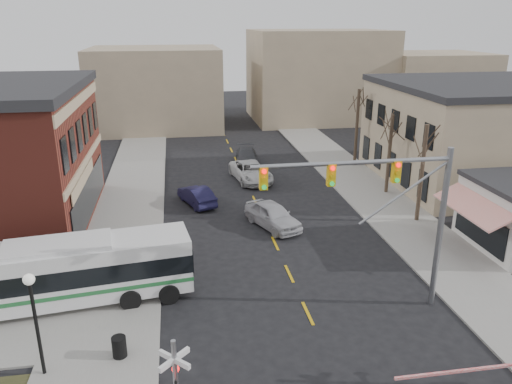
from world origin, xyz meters
TOP-DOWN VIEW (x-y plane):
  - ground at (0.00, 0.00)m, footprint 160.00×160.00m
  - sidewalk_west at (-9.50, 20.00)m, footprint 5.00×60.00m
  - sidewalk_east at (9.50, 20.00)m, footprint 5.00×60.00m
  - tan_building at (22.00, 20.00)m, footprint 20.30×15.30m
  - tree_east_a at (10.50, 12.00)m, footprint 0.28×0.28m
  - tree_east_b at (10.80, 18.00)m, footprint 0.28×0.28m
  - tree_east_c at (11.00, 26.00)m, footprint 0.28×0.28m
  - transit_bus at (-11.67, 4.67)m, footprint 12.72×4.33m
  - traffic_signal_mast at (3.68, 1.87)m, footprint 9.21×0.30m
  - street_lamp at (-11.48, -0.58)m, footprint 0.44×0.44m
  - trash_bin at (-8.60, 0.01)m, footprint 0.60×0.60m
  - car_a at (0.37, 12.68)m, footprint 3.73×5.31m
  - car_b at (-4.50, 17.88)m, footprint 2.95×4.61m
  - car_c at (0.47, 23.08)m, footprint 3.55×6.17m
  - car_d at (0.86, 28.48)m, footprint 2.65×5.28m
  - pedestrian_near at (-9.22, 4.56)m, footprint 0.48×0.67m
  - pedestrian_far at (-10.49, 7.36)m, footprint 1.08×1.12m

SIDE VIEW (x-z plane):
  - ground at x=0.00m, z-range 0.00..0.00m
  - sidewalk_west at x=-9.50m, z-range 0.00..0.12m
  - sidewalk_east at x=9.50m, z-range 0.00..0.12m
  - trash_bin at x=-8.60m, z-range 0.12..1.03m
  - car_b at x=-4.50m, z-range 0.00..1.43m
  - car_d at x=0.86m, z-range 0.00..1.47m
  - car_c at x=0.47m, z-range 0.00..1.62m
  - car_a at x=0.37m, z-range 0.00..1.68m
  - pedestrian_near at x=-9.22m, z-range 0.12..1.85m
  - pedestrian_far at x=-10.49m, z-range 0.12..1.94m
  - transit_bus at x=-11.67m, z-range 0.21..3.42m
  - street_lamp at x=-11.48m, z-range 1.06..5.47m
  - tree_east_b at x=10.80m, z-range 0.12..6.42m
  - tree_east_a at x=10.50m, z-range 0.12..6.87m
  - tree_east_c at x=11.00m, z-range 0.12..7.32m
  - tan_building at x=22.00m, z-range 0.01..8.51m
  - traffic_signal_mast at x=3.68m, z-range 1.70..9.70m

